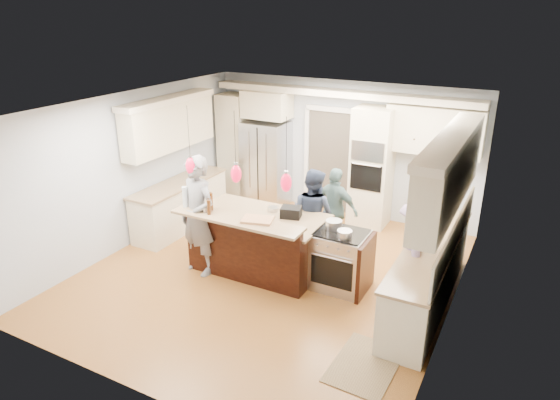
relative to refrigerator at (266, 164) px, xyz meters
The scene contains 23 objects.
ground_plane 3.19m from the refrigerator, 59.58° to the right, with size 6.00×6.00×0.00m, color #AD722F.
room_shell 3.20m from the refrigerator, 59.58° to the right, with size 5.54×6.04×2.72m.
refrigerator is the anchor object (origin of this frame).
oven_column 2.31m from the refrigerator, ahead, with size 0.72×0.69×2.30m.
back_upper_cabinets 1.12m from the refrigerator, ahead, with size 5.30×0.61×2.54m.
right_counter_run 4.63m from the refrigerator, 30.36° to the right, with size 0.64×3.10×2.51m.
left_cabinets 2.05m from the refrigerator, 115.94° to the right, with size 0.64×2.30×2.51m.
kitchen_island 2.91m from the refrigerator, 63.10° to the right, with size 2.10×1.46×1.12m.
island_range 3.71m from the refrigerator, 42.59° to the right, with size 0.82×0.71×0.92m.
pendant_lights 3.53m from the refrigerator, 67.57° to the right, with size 1.75×0.15×1.03m.
person_bar_end 3.13m from the refrigerator, 80.38° to the right, with size 0.71×0.46×1.94m, color slate.
person_far_left 2.61m from the refrigerator, 43.28° to the right, with size 0.77×0.60×1.58m, color #28344E.
person_far_right 2.48m from the refrigerator, 31.75° to the right, with size 0.86×0.36×1.48m, color slate.
person_range_side 4.51m from the refrigerator, 32.57° to the right, with size 1.07×0.61×1.65m, color gray.
floor_rug 5.50m from the refrigerator, 48.01° to the right, with size 0.72×1.05×0.01m, color #937D50.
water_bottle 3.21m from the refrigerator, 83.60° to the right, with size 0.08×0.08×0.33m, color silver.
beer_bottle_a 3.20m from the refrigerator, 75.84° to the right, with size 0.07×0.07×0.28m, color #47240C.
beer_bottle_b 3.37m from the refrigerator, 75.19° to the right, with size 0.06×0.06×0.22m, color #47240C.
beer_bottle_c 3.27m from the refrigerator, 75.72° to the right, with size 0.06×0.06×0.23m, color #47240C.
drink_can 3.30m from the refrigerator, 76.81° to the right, with size 0.06×0.06×0.10m, color #B7B7BC.
cutting_board 3.51m from the refrigerator, 62.51° to the right, with size 0.44×0.31×0.03m, color tan.
pot_large 3.53m from the refrigerator, 43.94° to the right, with size 0.24×0.24×0.14m, color #B7B7BC.
pot_small 3.84m from the refrigerator, 43.47° to the right, with size 0.22×0.22×0.11m, color #B7B7BC.
Camera 1 is at (3.45, -6.16, 4.03)m, focal length 32.00 mm.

